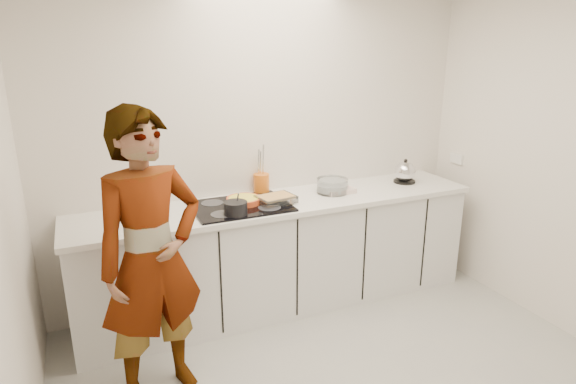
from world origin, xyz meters
name	(u,v)px	position (x,y,z in m)	size (l,w,h in m)	color
wall_back	(266,144)	(0.00, 1.60, 1.30)	(3.60, 0.00, 2.60)	silver
base_cabinets	(282,256)	(0.00, 1.28, 0.43)	(3.20, 0.58, 0.87)	silver
countertop	(282,203)	(0.00, 1.28, 0.89)	(3.24, 0.64, 0.04)	white
hob	(240,206)	(-0.35, 1.26, 0.92)	(0.72, 0.54, 0.01)	black
tart_dish	(244,200)	(-0.31, 1.30, 0.95)	(0.31, 0.31, 0.04)	#CD4921
saucepan	(236,208)	(-0.44, 1.08, 0.97)	(0.19, 0.19, 0.16)	black
baking_dish	(276,199)	(-0.08, 1.22, 0.95)	(0.31, 0.25, 0.05)	silver
mixing_bowl	(332,186)	(0.46, 1.30, 0.97)	(0.29, 0.29, 0.12)	silver
tea_towel	(338,190)	(0.51, 1.29, 0.93)	(0.25, 0.18, 0.04)	white
kettle	(405,173)	(1.20, 1.32, 1.00)	(0.24, 0.24, 0.22)	black
utensil_crock	(261,183)	(-0.07, 1.54, 0.99)	(0.13, 0.13, 0.16)	orange
cook	(152,260)	(-1.10, 0.62, 0.89)	(0.65, 0.43, 1.78)	silver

